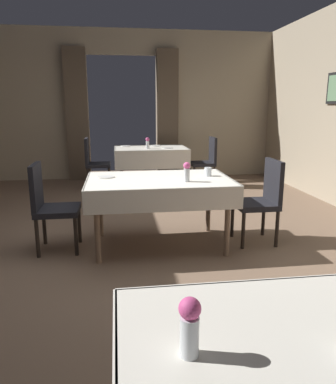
# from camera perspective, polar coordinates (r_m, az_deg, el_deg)

# --- Properties ---
(ground) EXTENTS (10.08, 10.08, 0.00)m
(ground) POSITION_cam_1_polar(r_m,az_deg,el_deg) (4.02, -5.20, -8.86)
(ground) COLOR #7A604C
(wall_back) EXTENTS (6.40, 0.27, 3.00)m
(wall_back) POSITION_cam_1_polar(r_m,az_deg,el_deg) (7.91, -7.01, 13.17)
(wall_back) COLOR tan
(wall_back) RESTS_ON ground
(dining_table_near) EXTENTS (1.20, 1.04, 0.75)m
(dining_table_near) POSITION_cam_1_polar(r_m,az_deg,el_deg) (1.39, 20.41, -25.89)
(dining_table_near) COLOR #7A604C
(dining_table_near) RESTS_ON ground
(dining_table_mid) EXTENTS (1.53, 1.02, 0.75)m
(dining_table_mid) POSITION_cam_1_polar(r_m,az_deg,el_deg) (3.95, -1.39, 0.96)
(dining_table_mid) COLOR #7A604C
(dining_table_mid) RESTS_ON ground
(dining_table_far) EXTENTS (1.33, 0.95, 0.75)m
(dining_table_far) POSITION_cam_1_polar(r_m,az_deg,el_deg) (6.93, -2.68, 5.99)
(dining_table_far) COLOR #7A604C
(dining_table_far) RESTS_ON ground
(chair_mid_right) EXTENTS (0.44, 0.44, 0.93)m
(chair_mid_right) POSITION_cam_1_polar(r_m,az_deg,el_deg) (4.24, 14.32, -0.77)
(chair_mid_right) COLOR black
(chair_mid_right) RESTS_ON ground
(chair_mid_left) EXTENTS (0.44, 0.44, 0.93)m
(chair_mid_left) POSITION_cam_1_polar(r_m,az_deg,el_deg) (4.05, -17.80, -1.65)
(chair_mid_left) COLOR black
(chair_mid_left) RESTS_ON ground
(chair_far_right) EXTENTS (0.44, 0.44, 0.93)m
(chair_far_right) POSITION_cam_1_polar(r_m,az_deg,el_deg) (7.05, 5.94, 5.02)
(chair_far_right) COLOR black
(chair_far_right) RESTS_ON ground
(chair_far_left) EXTENTS (0.44, 0.44, 0.93)m
(chair_far_left) POSITION_cam_1_polar(r_m,az_deg,el_deg) (6.99, -11.36, 4.76)
(chair_far_left) COLOR black
(chair_far_left) RESTS_ON ground
(flower_vase_near) EXTENTS (0.07, 0.07, 0.20)m
(flower_vase_near) POSITION_cam_1_polar(r_m,az_deg,el_deg) (1.20, 3.34, -19.75)
(flower_vase_near) COLOR silver
(flower_vase_near) RESTS_ON dining_table_near
(flower_vase_mid) EXTENTS (0.07, 0.07, 0.20)m
(flower_vase_mid) POSITION_cam_1_polar(r_m,az_deg,el_deg) (3.76, 2.90, 3.23)
(flower_vase_mid) COLOR silver
(flower_vase_mid) RESTS_ON dining_table_mid
(glass_mid_b) EXTENTS (0.08, 0.08, 0.10)m
(glass_mid_b) POSITION_cam_1_polar(r_m,az_deg,el_deg) (4.09, 6.16, 3.13)
(glass_mid_b) COLOR silver
(glass_mid_b) RESTS_ON dining_table_mid
(plate_mid_c) EXTENTS (0.19, 0.19, 0.01)m
(plate_mid_c) POSITION_cam_1_polar(r_m,az_deg,el_deg) (4.06, -9.56, 2.33)
(plate_mid_c) COLOR white
(plate_mid_c) RESTS_ON dining_table_mid
(flower_vase_far) EXTENTS (0.07, 0.07, 0.20)m
(flower_vase_far) POSITION_cam_1_polar(r_m,az_deg,el_deg) (6.68, -3.17, 7.59)
(flower_vase_far) COLOR silver
(flower_vase_far) RESTS_ON dining_table_far
(plate_far_b) EXTENTS (0.19, 0.19, 0.01)m
(plate_far_b) POSITION_cam_1_polar(r_m,az_deg,el_deg) (7.18, -1.93, 7.16)
(plate_far_b) COLOR white
(plate_far_b) RESTS_ON dining_table_far
(plate_far_c) EXTENTS (0.18, 0.18, 0.01)m
(plate_far_c) POSITION_cam_1_polar(r_m,az_deg,el_deg) (7.15, -6.54, 7.05)
(plate_far_c) COLOR white
(plate_far_c) RESTS_ON dining_table_far
(plate_far_d) EXTENTS (0.20, 0.20, 0.01)m
(plate_far_d) POSITION_cam_1_polar(r_m,az_deg,el_deg) (6.81, -0.13, 6.84)
(plate_far_d) COLOR white
(plate_far_d) RESTS_ON dining_table_far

